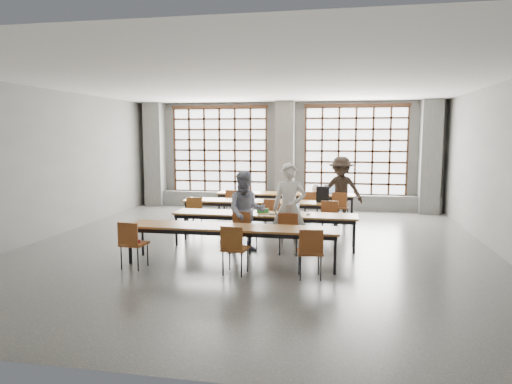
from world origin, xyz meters
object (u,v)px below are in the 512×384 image
at_px(mouse, 308,214).
at_px(red_pouch, 134,241).
at_px(desk_row_d, 232,230).
at_px(chair_back_mid, 311,204).
at_px(green_box, 263,211).
at_px(plastic_bag, 316,189).
at_px(chair_front_right, 288,229).
at_px(chair_back_right, 340,204).
at_px(chair_back_left, 233,201).
at_px(chair_mid_centre, 272,213).
at_px(chair_mid_left, 195,210).
at_px(desk_row_b, 260,203).
at_px(chair_near_mid, 234,245).
at_px(chair_near_right, 310,248).
at_px(laptop_front, 290,210).
at_px(backpack, 323,194).
at_px(chair_mid_right, 330,214).
at_px(student_female, 246,212).
at_px(desk_row_a, 285,195).
at_px(desk_row_c, 264,216).
at_px(laptop_back, 331,192).
at_px(phone, 272,214).
at_px(student_back, 341,190).
at_px(chair_front_left, 244,227).
at_px(student_male, 289,209).
at_px(chair_near_left, 132,240).

distance_m(mouse, red_pouch, 3.65).
distance_m(desk_row_d, chair_back_mid, 4.54).
height_order(green_box, plastic_bag, plastic_bag).
xyz_separation_m(chair_front_right, green_box, (-0.65, 0.71, 0.24)).
relative_size(chair_back_mid, chair_back_right, 1.00).
xyz_separation_m(chair_back_left, chair_mid_centre, (1.36, -1.64, 0.00)).
relative_size(mouse, plastic_bag, 0.34).
height_order(desk_row_d, chair_mid_left, chair_mid_left).
relative_size(desk_row_b, chair_near_mid, 4.55).
height_order(chair_back_left, red_pouch, chair_back_left).
distance_m(desk_row_b, chair_near_right, 4.29).
bearing_deg(chair_near_mid, laptop_front, 71.93).
height_order(chair_back_left, chair_near_right, same).
distance_m(chair_back_mid, backpack, 1.09).
relative_size(laptop_front, plastic_bag, 1.36).
bearing_deg(chair_mid_right, chair_near_mid, -114.81).
relative_size(chair_back_left, student_female, 0.52).
height_order(desk_row_a, desk_row_c, same).
height_order(chair_mid_left, backpack, backpack).
distance_m(desk_row_a, chair_mid_centre, 2.27).
bearing_deg(plastic_bag, laptop_back, 7.41).
xyz_separation_m(desk_row_d, chair_back_left, (-1.01, 4.37, -0.13)).
bearing_deg(chair_back_left, chair_near_mid, -76.53).
bearing_deg(phone, desk_row_a, 92.43).
bearing_deg(student_back, chair_front_left, -107.93).
relative_size(chair_back_left, chair_near_right, 1.00).
relative_size(desk_row_a, chair_back_mid, 4.55).
distance_m(chair_near_right, mouse, 2.14).
bearing_deg(chair_mid_centre, student_female, -99.39).
bearing_deg(chair_front_right, chair_back_right, 73.84).
bearing_deg(green_box, student_back, 60.05).
height_order(chair_back_mid, laptop_back, laptop_back).
xyz_separation_m(chair_back_mid, plastic_bag, (0.10, 0.68, 0.34)).
bearing_deg(student_male, desk_row_c, 139.24).
distance_m(desk_row_b, chair_back_mid, 1.61).
xyz_separation_m(desk_row_c, chair_mid_right, (1.38, 1.23, -0.13)).
distance_m(chair_near_left, mouse, 3.70).
distance_m(desk_row_c, chair_mid_centre, 1.23).
relative_size(chair_back_left, backpack, 2.20).
xyz_separation_m(chair_near_right, student_female, (-1.44, 1.64, 0.31)).
relative_size(desk_row_c, chair_front_left, 4.55).
bearing_deg(chair_back_left, green_box, -64.53).
bearing_deg(student_female, student_male, -12.99).
xyz_separation_m(chair_mid_centre, student_back, (1.64, 1.77, 0.38)).
height_order(desk_row_a, chair_back_mid, chair_back_mid).
bearing_deg(green_box, laptop_front, 2.79).
distance_m(chair_near_mid, student_back, 5.45).
bearing_deg(red_pouch, chair_mid_right, 43.63).
relative_size(desk_row_c, chair_near_right, 4.55).
bearing_deg(chair_mid_left, desk_row_c, -31.59).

